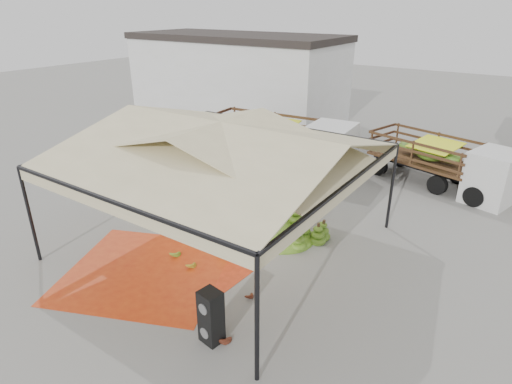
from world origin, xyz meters
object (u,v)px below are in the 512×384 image
Objects in this scene: vendor at (306,199)px; truck_right at (446,159)px; truck_left at (285,138)px; banana_heap at (247,207)px; speaker_stack at (211,317)px.

truck_right is at bearing -119.53° from vendor.
vendor is 5.49m from truck_left.
truck_left reaches higher than vendor.
vendor is 0.27× the size of truck_right.
banana_heap is 8.86m from truck_right.
truck_left is (-3.44, 4.23, 0.60)m from vendor.
truck_left is 6.97m from truck_right.
banana_heap is at bearing -108.06° from truck_right.
speaker_stack is 11.68m from truck_left.
truck_right is at bearing 56.33° from banana_heap.
speaker_stack reaches higher than banana_heap.
truck_right is at bearing 89.00° from speaker_stack.
speaker_stack is at bearing -62.54° from banana_heap.
vendor is 0.24× the size of truck_left.
truck_right is (3.29, 6.04, 0.41)m from vendor.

